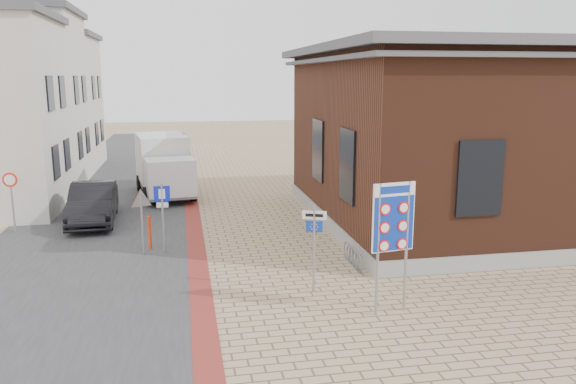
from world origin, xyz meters
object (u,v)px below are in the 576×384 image
object	(u,v)px
sedan	(93,203)
bollard	(150,233)
box_truck	(164,165)
border_sign	(393,220)
parking_sign	(162,207)
essen_sign	(314,235)

from	to	relation	value
sedan	bollard	world-z (taller)	sedan
box_truck	sedan	bearing A→B (deg)	-127.71
box_truck	border_sign	bearing A→B (deg)	-78.20
box_truck	bollard	xyz separation A→B (m)	(-0.27, -8.86, -0.91)
border_sign	bollard	world-z (taller)	border_sign
sedan	box_truck	bearing A→B (deg)	58.47
box_truck	parking_sign	world-z (taller)	box_truck
essen_sign	parking_sign	world-z (taller)	essen_sign
parking_sign	box_truck	bearing A→B (deg)	93.90
box_truck	border_sign	size ratio (longest dim) A/B	1.78
sedan	parking_sign	xyz separation A→B (m)	(2.83, -4.58, 0.78)
border_sign	essen_sign	xyz separation A→B (m)	(-1.52, 1.65, -0.77)
sedan	essen_sign	bearing A→B (deg)	-54.73
essen_sign	bollard	distance (m)	6.57
sedan	border_sign	world-z (taller)	border_sign
sedan	box_truck	xyz separation A→B (m)	(2.63, 4.78, 0.71)
border_sign	parking_sign	size ratio (longest dim) A/B	1.40
box_truck	essen_sign	world-z (taller)	box_truck
box_truck	parking_sign	xyz separation A→B (m)	(0.20, -9.36, 0.07)
essen_sign	parking_sign	size ratio (longest dim) A/B	1.03
border_sign	essen_sign	distance (m)	2.37
sedan	box_truck	world-z (taller)	box_truck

